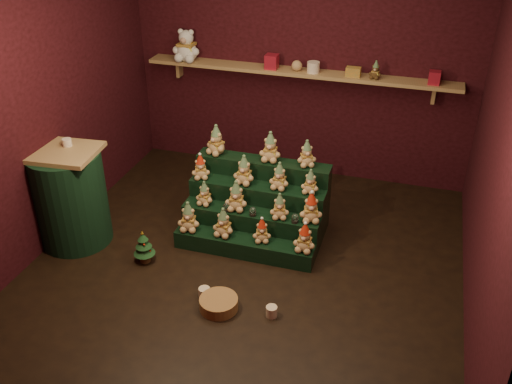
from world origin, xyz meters
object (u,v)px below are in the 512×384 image
(snow_globe_b, at_px, (253,211))
(mug_right, at_px, (272,311))
(snow_globe_a, at_px, (227,207))
(wicker_basket, at_px, (219,304))
(side_table, at_px, (70,197))
(white_bear, at_px, (186,41))
(mini_christmas_tree, at_px, (144,247))
(mug_left, at_px, (204,293))
(riser_tier_front, at_px, (244,246))
(brown_bear, at_px, (376,70))
(snow_globe_c, at_px, (295,218))

(snow_globe_b, height_order, mug_right, snow_globe_b)
(snow_globe_a, distance_m, wicker_basket, 1.08)
(wicker_basket, bearing_deg, snow_globe_a, 105.37)
(side_table, xyz_separation_m, white_bear, (0.45, 2.01, 1.05))
(snow_globe_a, relative_size, wicker_basket, 0.28)
(mini_christmas_tree, height_order, wicker_basket, mini_christmas_tree)
(mug_right, distance_m, wicker_basket, 0.47)
(mini_christmas_tree, height_order, mug_left, mini_christmas_tree)
(white_bear, bearing_deg, riser_tier_front, -53.83)
(riser_tier_front, height_order, mug_left, riser_tier_front)
(mini_christmas_tree, bearing_deg, mug_right, -15.47)
(wicker_basket, height_order, brown_bear, brown_bear)
(snow_globe_a, xyz_separation_m, snow_globe_b, (0.27, 0.00, -0.00))
(mug_right, xyz_separation_m, white_bear, (-1.77, 2.53, 1.50))
(snow_globe_c, xyz_separation_m, mug_right, (0.04, -0.94, -0.36))
(snow_globe_c, bearing_deg, snow_globe_b, 180.00)
(mini_christmas_tree, bearing_deg, brown_bear, 49.86)
(snow_globe_b, relative_size, white_bear, 0.20)
(snow_globe_c, bearing_deg, riser_tier_front, -161.06)
(riser_tier_front, xyz_separation_m, wicker_basket, (0.04, -0.82, -0.04))
(side_table, bearing_deg, white_bear, 72.43)
(snow_globe_a, distance_m, mini_christmas_tree, 0.89)
(snow_globe_c, distance_m, white_bear, 2.62)
(side_table, height_order, mini_christmas_tree, side_table)
(snow_globe_c, distance_m, side_table, 2.22)
(side_table, bearing_deg, riser_tier_front, 3.42)
(snow_globe_a, height_order, mini_christmas_tree, snow_globe_a)
(mug_left, relative_size, wicker_basket, 0.30)
(white_bear, bearing_deg, mini_christmas_tree, -79.42)
(mug_left, xyz_separation_m, white_bear, (-1.14, 2.48, 1.50))
(snow_globe_a, bearing_deg, side_table, -164.32)
(mini_christmas_tree, height_order, mug_right, mini_christmas_tree)
(white_bear, relative_size, brown_bear, 2.44)
(snow_globe_a, xyz_separation_m, mini_christmas_tree, (-0.65, -0.56, -0.24))
(wicker_basket, xyz_separation_m, white_bear, (-1.31, 2.58, 1.50))
(snow_globe_b, xyz_separation_m, wicker_basket, (-0.00, -0.98, -0.35))
(white_bear, bearing_deg, wicker_basket, -62.76)
(side_table, distance_m, wicker_basket, 1.90)
(snow_globe_b, distance_m, mug_right, 1.10)
(side_table, bearing_deg, mug_left, -21.63)
(mini_christmas_tree, xyz_separation_m, wicker_basket, (0.92, -0.43, -0.12))
(mini_christmas_tree, distance_m, wicker_basket, 1.02)
(brown_bear, bearing_deg, snow_globe_c, -97.56)
(side_table, distance_m, white_bear, 2.31)
(snow_globe_a, height_order, side_table, side_table)
(mug_right, distance_m, brown_bear, 2.91)
(riser_tier_front, distance_m, mini_christmas_tree, 0.97)
(snow_globe_c, height_order, side_table, side_table)
(mini_christmas_tree, distance_m, white_bear, 2.59)
(snow_globe_c, bearing_deg, white_bear, 137.37)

